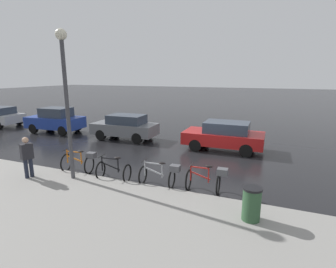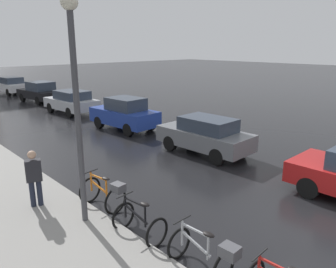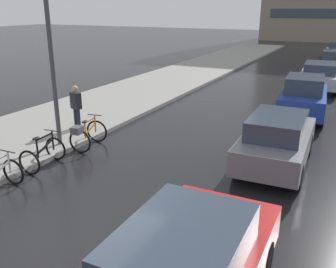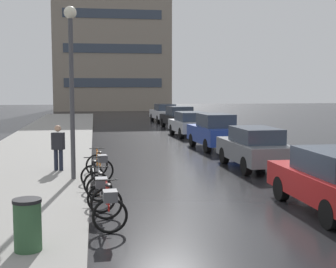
{
  "view_description": "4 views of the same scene",
  "coord_description": "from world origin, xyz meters",
  "px_view_note": "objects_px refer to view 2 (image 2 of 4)",
  "views": [
    {
      "loc": [
        -11.28,
        -2.6,
        3.92
      ],
      "look_at": [
        -0.18,
        1.91,
        1.18
      ],
      "focal_mm": 28.0,
      "sensor_mm": 36.0,
      "label": 1
    },
    {
      "loc": [
        -7.6,
        -2.58,
        4.33
      ],
      "look_at": [
        -0.56,
        4.93,
        1.53
      ],
      "focal_mm": 35.0,
      "sensor_mm": 36.0,
      "label": 2
    },
    {
      "loc": [
        4.02,
        -4.33,
        4.31
      ],
      "look_at": [
        -0.57,
        4.77,
        0.82
      ],
      "focal_mm": 40.0,
      "sensor_mm": 36.0,
      "label": 3
    },
    {
      "loc": [
        -3.44,
        -10.47,
        2.99
      ],
      "look_at": [
        -1.26,
        3.38,
        1.57
      ],
      "focal_mm": 50.0,
      "sensor_mm": 36.0,
      "label": 4
    }
  ],
  "objects_px": {
    "car_black": "(40,92)",
    "streetlamp": "(75,84)",
    "bicycle_second": "(207,253)",
    "bicycle_third": "(139,222)",
    "car_silver": "(72,101)",
    "car_blue": "(125,114)",
    "car_white": "(11,85)",
    "pedestrian": "(34,177)",
    "bicycle_farthest": "(106,193)",
    "car_grey": "(205,135)"
  },
  "relations": [
    {
      "from": "bicycle_third",
      "to": "streetlamp",
      "type": "distance_m",
      "value": 3.44
    },
    {
      "from": "car_white",
      "to": "pedestrian",
      "type": "height_order",
      "value": "pedestrian"
    },
    {
      "from": "car_grey",
      "to": "bicycle_farthest",
      "type": "bearing_deg",
      "value": -166.91
    },
    {
      "from": "bicycle_second",
      "to": "streetlamp",
      "type": "height_order",
      "value": "streetlamp"
    },
    {
      "from": "pedestrian",
      "to": "car_blue",
      "type": "bearing_deg",
      "value": 38.77
    },
    {
      "from": "car_white",
      "to": "pedestrian",
      "type": "xyz_separation_m",
      "value": [
        -7.18,
        -23.5,
        0.19
      ]
    },
    {
      "from": "bicycle_farthest",
      "to": "pedestrian",
      "type": "relative_size",
      "value": 0.85
    },
    {
      "from": "car_blue",
      "to": "pedestrian",
      "type": "xyz_separation_m",
      "value": [
        -6.95,
        -5.58,
        0.11
      ]
    },
    {
      "from": "pedestrian",
      "to": "streetlamp",
      "type": "xyz_separation_m",
      "value": [
        0.57,
        -1.56,
        2.53
      ]
    },
    {
      "from": "bicycle_second",
      "to": "bicycle_farthest",
      "type": "xyz_separation_m",
      "value": [
        0.03,
        3.58,
        0.01
      ]
    },
    {
      "from": "car_grey",
      "to": "car_blue",
      "type": "relative_size",
      "value": 1.01
    },
    {
      "from": "car_grey",
      "to": "streetlamp",
      "type": "height_order",
      "value": "streetlamp"
    },
    {
      "from": "car_white",
      "to": "car_black",
      "type": "bearing_deg",
      "value": -88.86
    },
    {
      "from": "car_black",
      "to": "car_blue",
      "type": "bearing_deg",
      "value": -91.77
    },
    {
      "from": "car_blue",
      "to": "bicycle_second",
      "type": "bearing_deg",
      "value": -118.29
    },
    {
      "from": "bicycle_third",
      "to": "car_blue",
      "type": "xyz_separation_m",
      "value": [
        5.75,
        8.5,
        0.45
      ]
    },
    {
      "from": "car_grey",
      "to": "car_silver",
      "type": "height_order",
      "value": "car_grey"
    },
    {
      "from": "car_white",
      "to": "car_grey",
      "type": "bearing_deg",
      "value": -90.45
    },
    {
      "from": "car_silver",
      "to": "pedestrian",
      "type": "bearing_deg",
      "value": -121.27
    },
    {
      "from": "pedestrian",
      "to": "bicycle_farthest",
      "type": "bearing_deg",
      "value": -41.7
    },
    {
      "from": "bicycle_farthest",
      "to": "car_silver",
      "type": "bearing_deg",
      "value": 66.27
    },
    {
      "from": "bicycle_third",
      "to": "streetlamp",
      "type": "relative_size",
      "value": 0.23
    },
    {
      "from": "car_black",
      "to": "streetlamp",
      "type": "distance_m",
      "value": 20.2
    },
    {
      "from": "bicycle_third",
      "to": "car_silver",
      "type": "bearing_deg",
      "value": 68.16
    },
    {
      "from": "bicycle_third",
      "to": "bicycle_farthest",
      "type": "xyz_separation_m",
      "value": [
        0.18,
        1.69,
        0.1
      ]
    },
    {
      "from": "car_black",
      "to": "streetlamp",
      "type": "height_order",
      "value": "streetlamp"
    },
    {
      "from": "car_silver",
      "to": "bicycle_third",
      "type": "bearing_deg",
      "value": -111.84
    },
    {
      "from": "car_blue",
      "to": "car_silver",
      "type": "bearing_deg",
      "value": 89.76
    },
    {
      "from": "car_blue",
      "to": "car_white",
      "type": "bearing_deg",
      "value": 89.24
    },
    {
      "from": "pedestrian",
      "to": "streetlamp",
      "type": "distance_m",
      "value": 3.03
    },
    {
      "from": "car_grey",
      "to": "car_blue",
      "type": "bearing_deg",
      "value": 90.58
    },
    {
      "from": "streetlamp",
      "to": "car_silver",
      "type": "bearing_deg",
      "value": 63.83
    },
    {
      "from": "car_silver",
      "to": "pedestrian",
      "type": "relative_size",
      "value": 2.36
    },
    {
      "from": "bicycle_farthest",
      "to": "streetlamp",
      "type": "distance_m",
      "value": 3.12
    },
    {
      "from": "bicycle_second",
      "to": "car_black",
      "type": "height_order",
      "value": "car_black"
    },
    {
      "from": "car_white",
      "to": "car_silver",
      "type": "bearing_deg",
      "value": -91.01
    },
    {
      "from": "car_blue",
      "to": "pedestrian",
      "type": "height_order",
      "value": "car_blue"
    },
    {
      "from": "car_white",
      "to": "streetlamp",
      "type": "xyz_separation_m",
      "value": [
        -6.62,
        -25.06,
        2.72
      ]
    },
    {
      "from": "bicycle_farthest",
      "to": "bicycle_second",
      "type": "bearing_deg",
      "value": -90.44
    },
    {
      "from": "bicycle_third",
      "to": "pedestrian",
      "type": "xyz_separation_m",
      "value": [
        -1.2,
        2.92,
        0.56
      ]
    },
    {
      "from": "car_blue",
      "to": "car_white",
      "type": "xyz_separation_m",
      "value": [
        0.24,
        17.92,
        -0.08
      ]
    },
    {
      "from": "car_blue",
      "to": "car_black",
      "type": "relative_size",
      "value": 0.94
    },
    {
      "from": "pedestrian",
      "to": "streetlamp",
      "type": "relative_size",
      "value": 0.31
    },
    {
      "from": "bicycle_third",
      "to": "car_black",
      "type": "relative_size",
      "value": 0.29
    },
    {
      "from": "car_silver",
      "to": "streetlamp",
      "type": "xyz_separation_m",
      "value": [
        -6.41,
        -13.04,
        2.72
      ]
    },
    {
      "from": "bicycle_third",
      "to": "car_grey",
      "type": "xyz_separation_m",
      "value": [
        5.8,
        3.0,
        0.39
      ]
    },
    {
      "from": "bicycle_farthest",
      "to": "car_white",
      "type": "bearing_deg",
      "value": 76.8
    },
    {
      "from": "car_grey",
      "to": "bicycle_third",
      "type": "bearing_deg",
      "value": -152.69
    },
    {
      "from": "bicycle_farthest",
      "to": "car_silver",
      "type": "relative_size",
      "value": 0.36
    },
    {
      "from": "car_silver",
      "to": "car_black",
      "type": "distance_m",
      "value": 5.82
    }
  ]
}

